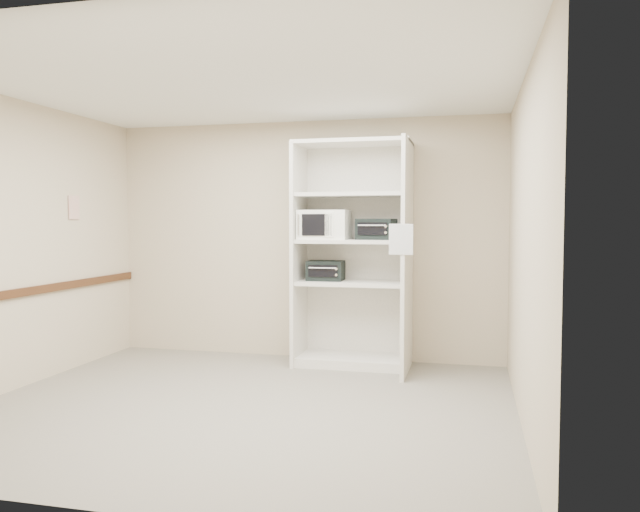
% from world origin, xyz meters
% --- Properties ---
extents(floor, '(4.50, 4.00, 0.01)m').
position_xyz_m(floor, '(0.00, 0.00, 0.00)').
color(floor, slate).
rests_on(floor, ground).
extents(ceiling, '(4.50, 4.00, 0.01)m').
position_xyz_m(ceiling, '(0.00, 0.00, 2.70)').
color(ceiling, white).
extents(wall_back, '(4.50, 0.02, 2.70)m').
position_xyz_m(wall_back, '(0.00, 2.00, 1.35)').
color(wall_back, '#BBAE92').
rests_on(wall_back, ground).
extents(wall_front, '(4.50, 0.02, 2.70)m').
position_xyz_m(wall_front, '(0.00, -2.00, 1.35)').
color(wall_front, '#BBAE92').
rests_on(wall_front, ground).
extents(wall_left, '(0.02, 4.00, 2.70)m').
position_xyz_m(wall_left, '(-2.25, 0.00, 1.35)').
color(wall_left, '#BBAE92').
rests_on(wall_left, ground).
extents(wall_right, '(0.02, 4.00, 2.70)m').
position_xyz_m(wall_right, '(2.25, 0.00, 1.35)').
color(wall_right, '#BBAE92').
rests_on(wall_right, ground).
extents(shelving_unit, '(1.24, 0.92, 2.42)m').
position_xyz_m(shelving_unit, '(0.67, 1.70, 1.13)').
color(shelving_unit, white).
rests_on(shelving_unit, floor).
extents(microwave, '(0.53, 0.40, 0.32)m').
position_xyz_m(microwave, '(0.31, 1.66, 1.53)').
color(microwave, white).
rests_on(microwave, shelving_unit).
extents(toaster_oven_upper, '(0.42, 0.34, 0.22)m').
position_xyz_m(toaster_oven_upper, '(0.87, 1.70, 1.48)').
color(toaster_oven_upper, black).
rests_on(toaster_oven_upper, shelving_unit).
extents(toaster_oven_lower, '(0.39, 0.30, 0.21)m').
position_xyz_m(toaster_oven_lower, '(0.32, 1.71, 1.03)').
color(toaster_oven_lower, black).
rests_on(toaster_oven_lower, shelving_unit).
extents(paper_sign, '(0.23, 0.02, 0.29)m').
position_xyz_m(paper_sign, '(1.20, 1.07, 1.39)').
color(paper_sign, white).
rests_on(paper_sign, shelving_unit).
extents(chair_rail, '(0.04, 3.98, 0.08)m').
position_xyz_m(chair_rail, '(-2.23, 0.00, 0.90)').
color(chair_rail, '#3F2311').
rests_on(chair_rail, wall_left).
extents(wall_poster, '(0.01, 0.18, 0.25)m').
position_xyz_m(wall_poster, '(-2.24, 0.91, 1.71)').
color(wall_poster, silver).
rests_on(wall_poster, wall_left).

